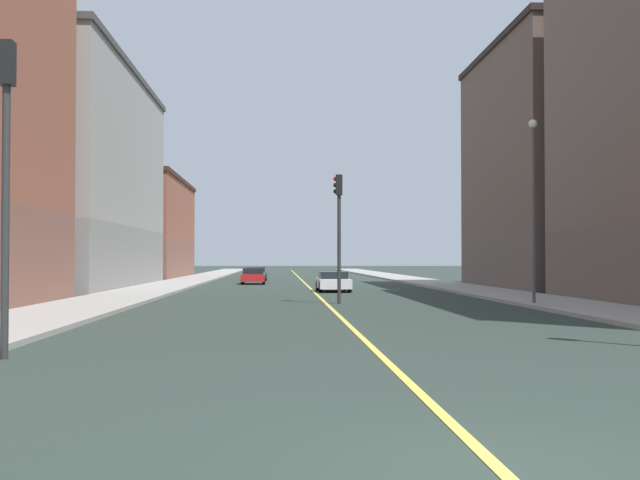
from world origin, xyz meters
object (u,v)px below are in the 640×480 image
object	(u,v)px
building_right_midblock	(73,179)
street_lamp_left_near	(533,193)
car_red	(253,276)
building_left_mid	(554,167)
traffic_light_median_far	(339,220)
building_right_distant	(141,228)
car_white	(333,282)
car_teal	(256,274)
traffic_light_right_near	(5,154)

from	to	relation	value
building_right_midblock	street_lamp_left_near	size ratio (longest dim) A/B	3.36
building_right_midblock	car_red	world-z (taller)	building_right_midblock
building_left_mid	street_lamp_left_near	xyz separation A→B (m)	(-7.64, -18.58, -3.34)
building_right_midblock	traffic_light_median_far	xyz separation A→B (m)	(16.77, -19.51, -3.76)
building_right_distant	car_white	bearing A→B (deg)	-62.09
building_left_mid	car_white	distance (m)	17.18
car_red	car_teal	bearing A→B (deg)	90.44
traffic_light_right_near	car_red	size ratio (longest dim) A/B	1.51
building_right_midblock	car_white	size ratio (longest dim) A/B	5.68
traffic_light_right_near	street_lamp_left_near	bearing A→B (deg)	44.93
traffic_light_right_near	traffic_light_median_far	world-z (taller)	traffic_light_right_near
street_lamp_left_near	building_right_midblock	bearing A→B (deg)	138.78
building_right_midblock	street_lamp_left_near	xyz separation A→B (m)	(24.82, -21.74, -2.70)
traffic_light_right_near	car_red	xyz separation A→B (m)	(3.49, 45.27, -3.49)
car_teal	car_red	bearing A→B (deg)	-89.56
car_white	building_right_midblock	bearing A→B (deg)	158.86
street_lamp_left_near	car_white	bearing A→B (deg)	116.25
building_right_midblock	car_teal	size ratio (longest dim) A/B	6.49
car_red	building_left_mid	bearing A→B (deg)	-27.38
building_right_midblock	building_left_mid	bearing A→B (deg)	-5.56
street_lamp_left_near	building_right_distant	bearing A→B (deg)	117.39
building_left_mid	car_red	xyz separation A→B (m)	(-20.35, 10.54, -7.49)
building_right_midblock	car_white	distance (m)	19.90
traffic_light_right_near	traffic_light_median_far	size ratio (longest dim) A/B	1.12
traffic_light_right_near	car_red	bearing A→B (deg)	85.60
building_right_distant	street_lamp_left_near	size ratio (longest dim) A/B	2.93
building_right_midblock	traffic_light_right_near	size ratio (longest dim) A/B	4.05
traffic_light_right_near	car_teal	size ratio (longest dim) A/B	1.60
building_right_midblock	car_white	xyz separation A→B (m)	(17.42, -6.74, -6.88)
car_red	traffic_light_right_near	bearing A→B (deg)	-94.40
building_right_distant	car_red	distance (m)	22.78
street_lamp_left_near	car_red	size ratio (longest dim) A/B	1.83
building_left_mid	traffic_light_right_near	xyz separation A→B (m)	(-23.83, -34.73, -4.00)
building_right_distant	car_red	world-z (taller)	building_right_distant
building_left_mid	building_right_midblock	size ratio (longest dim) A/B	0.67
traffic_light_median_far	street_lamp_left_near	bearing A→B (deg)	-15.47
car_red	car_teal	world-z (taller)	car_red
car_white	traffic_light_median_far	bearing A→B (deg)	-92.90
traffic_light_right_near	car_white	world-z (taller)	traffic_light_right_near
building_left_mid	car_teal	size ratio (longest dim) A/B	4.34
building_right_distant	car_teal	world-z (taller)	building_right_distant
traffic_light_right_near	street_lamp_left_near	world-z (taller)	street_lamp_left_near
traffic_light_right_near	building_right_midblock	bearing A→B (deg)	102.82
street_lamp_left_near	car_white	size ratio (longest dim) A/B	1.69
traffic_light_right_near	car_white	bearing A→B (deg)	74.23
traffic_light_right_near	building_left_mid	bearing A→B (deg)	55.54
building_left_mid	street_lamp_left_near	world-z (taller)	building_left_mid
car_white	car_red	distance (m)	15.08
building_left_mid	traffic_light_median_far	distance (m)	23.08
car_white	street_lamp_left_near	bearing A→B (deg)	-63.75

